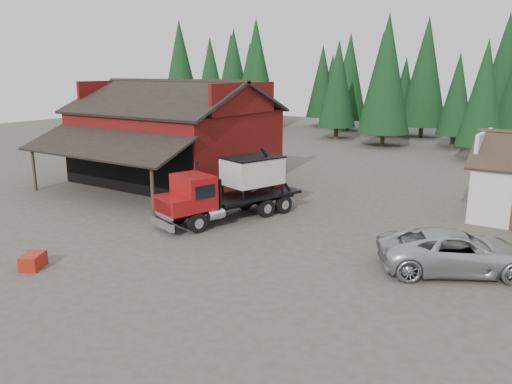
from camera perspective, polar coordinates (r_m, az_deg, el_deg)
The scene contains 9 objects.
ground at distance 22.91m, azimuth -5.29°, elevation -6.12°, with size 120.00×120.00×0.00m, color #474038.
red_barn at distance 36.60m, azimuth -9.22°, elevation 5.60°, with size 12.80×13.63×7.18m.
conifer_backdrop at distance 60.80m, azimuth 20.31°, elevation 5.55°, with size 76.00×16.00×16.00m, color black, non-canonical shape.
near_pine_a at distance 57.18m, azimuth -5.20°, elevation 12.31°, with size 4.40×4.40×11.40m.
near_pine_b at distance 47.40m, azimuth 24.60°, elevation 10.26°, with size 3.96×3.96×10.40m.
near_pine_d at distance 53.71m, azimuth 14.68°, elevation 12.91°, with size 5.28×5.28×13.40m.
feed_truck at distance 26.47m, azimuth -2.82°, elevation 0.59°, with size 4.67×8.53×3.73m.
silver_car at distance 21.24m, azimuth 21.91°, elevation -6.32°, with size 2.77×6.01×1.67m, color #B9BCC1.
equip_box at distance 22.12m, azimuth -24.13°, elevation -7.22°, with size 0.70×1.10×0.60m, color #9C1D11.
Camera 1 is at (13.56, -16.76, 7.75)m, focal length 35.00 mm.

